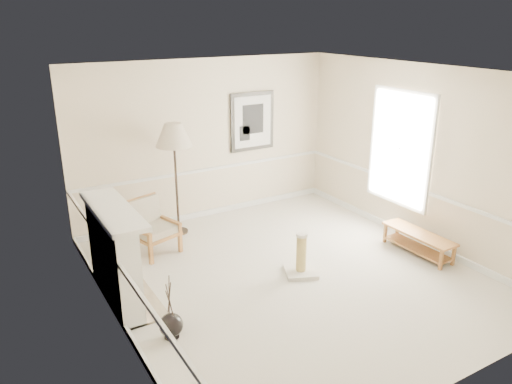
# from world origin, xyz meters

# --- Properties ---
(ground) EXTENTS (5.50, 5.50, 0.00)m
(ground) POSITION_xyz_m (0.00, 0.00, 0.00)
(ground) COLOR silver
(ground) RESTS_ON ground
(room) EXTENTS (5.04, 5.54, 2.92)m
(room) POSITION_xyz_m (0.14, 0.08, 1.87)
(room) COLOR beige
(room) RESTS_ON ground
(fireplace) EXTENTS (0.64, 1.64, 1.31)m
(fireplace) POSITION_xyz_m (-2.34, 0.60, 0.64)
(fireplace) COLOR white
(fireplace) RESTS_ON ground
(floor_vase) EXTENTS (0.28, 0.28, 0.83)m
(floor_vase) POSITION_xyz_m (-2.04, -0.52, 0.15)
(floor_vase) COLOR black
(floor_vase) RESTS_ON ground
(armchair) EXTENTS (0.82, 0.86, 0.86)m
(armchair) POSITION_xyz_m (-1.47, 1.81, 0.46)
(armchair) COLOR #A87A36
(armchair) RESTS_ON ground
(floor_lamp) EXTENTS (0.80, 0.80, 1.94)m
(floor_lamp) POSITION_xyz_m (-0.81, 2.26, 1.69)
(floor_lamp) COLOR black
(floor_lamp) RESTS_ON ground
(bench) EXTENTS (0.39, 1.25, 0.35)m
(bench) POSITION_xyz_m (2.15, -0.44, 0.24)
(bench) COLOR #A87A36
(bench) RESTS_ON ground
(scratching_post) EXTENTS (0.60, 0.60, 0.64)m
(scratching_post) POSITION_xyz_m (0.16, -0.04, 0.20)
(scratching_post) COLOR white
(scratching_post) RESTS_ON ground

